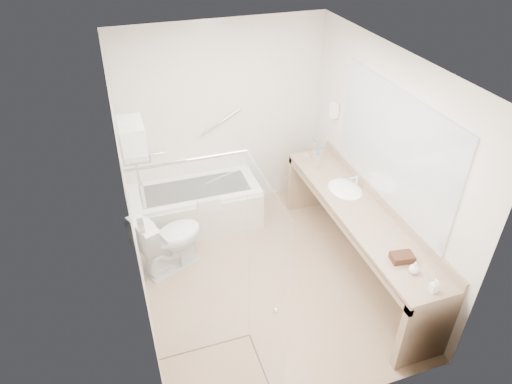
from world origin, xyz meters
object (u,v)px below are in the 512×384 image
object	(u,v)px
toilet	(170,239)
water_bottle_left	(321,154)
amenity_basket	(402,257)
vanity_counter	(358,224)
bathtub	(197,206)

from	to	relation	value
toilet	water_bottle_left	size ratio (longest dim) A/B	4.61
amenity_basket	vanity_counter	bearing A→B (deg)	88.06
bathtub	water_bottle_left	distance (m)	1.73
bathtub	water_bottle_left	bearing A→B (deg)	-10.59
bathtub	toilet	bearing A→B (deg)	-122.96
toilet	vanity_counter	bearing A→B (deg)	-133.72
bathtub	vanity_counter	world-z (taller)	vanity_counter
vanity_counter	amenity_basket	distance (m)	0.86
bathtub	water_bottle_left	size ratio (longest dim) A/B	9.16
toilet	amenity_basket	distance (m)	2.52
bathtub	vanity_counter	distance (m)	2.09
toilet	water_bottle_left	world-z (taller)	water_bottle_left
bathtub	amenity_basket	world-z (taller)	amenity_basket
amenity_basket	bathtub	bearing A→B (deg)	124.00
bathtub	toilet	distance (m)	0.84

